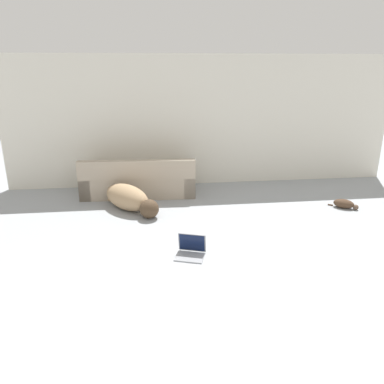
% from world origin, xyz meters
% --- Properties ---
extents(ground_plane, '(20.00, 20.00, 0.00)m').
position_xyz_m(ground_plane, '(0.00, 0.00, 0.00)').
color(ground_plane, '#999EA3').
extents(wall_back, '(7.57, 0.06, 2.49)m').
position_xyz_m(wall_back, '(0.00, 4.76, 1.24)').
color(wall_back, silver).
rests_on(wall_back, ground_plane).
extents(couch, '(2.08, 0.89, 0.72)m').
position_xyz_m(couch, '(-1.28, 4.19, 0.24)').
color(couch, tan).
rests_on(couch, ground_plane).
extents(dog, '(1.06, 1.23, 0.41)m').
position_xyz_m(dog, '(-1.42, 3.39, 0.20)').
color(dog, '#A38460').
rests_on(dog, ground_plane).
extents(cat, '(0.42, 0.36, 0.15)m').
position_xyz_m(cat, '(2.16, 3.06, 0.07)').
color(cat, '#473323').
rests_on(cat, ground_plane).
extents(laptop_open, '(0.43, 0.40, 0.27)m').
position_xyz_m(laptop_open, '(-0.60, 1.74, 0.09)').
color(laptop_open, gray).
rests_on(laptop_open, ground_plane).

